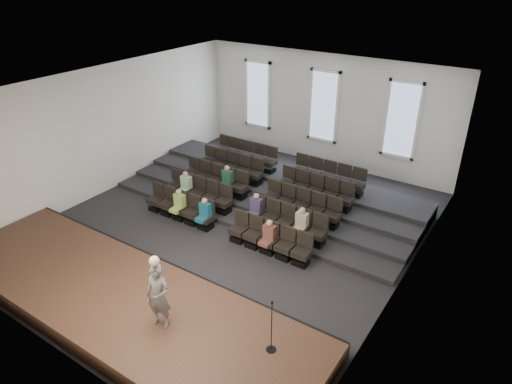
{
  "coord_description": "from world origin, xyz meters",
  "views": [
    {
      "loc": [
        8.44,
        -11.1,
        8.56
      ],
      "look_at": [
        0.7,
        0.5,
        1.38
      ],
      "focal_mm": 32.0,
      "sensor_mm": 36.0,
      "label": 1
    }
  ],
  "objects": [
    {
      "name": "windows",
      "position": [
        0.0,
        6.95,
        2.7
      ],
      "size": [
        8.44,
        0.1,
        3.24
      ],
      "color": "white",
      "rests_on": "wall_back"
    },
    {
      "name": "seating_rows",
      "position": [
        -0.0,
        1.54,
        0.68
      ],
      "size": [
        6.8,
        4.7,
        1.67
      ],
      "color": "black",
      "rests_on": "ground"
    },
    {
      "name": "stage_lip",
      "position": [
        0.0,
        -3.33,
        0.25
      ],
      "size": [
        11.8,
        0.06,
        0.52
      ],
      "primitive_type": "cube",
      "color": "black",
      "rests_on": "ground"
    },
    {
      "name": "wall_left",
      "position": [
        -6.02,
        0.0,
        2.5
      ],
      "size": [
        0.04,
        14.0,
        5.0
      ],
      "primitive_type": "cube",
      "color": "silver",
      "rests_on": "ground"
    },
    {
      "name": "stage",
      "position": [
        0.0,
        -5.1,
        0.25
      ],
      "size": [
        11.8,
        3.6,
        0.5
      ],
      "primitive_type": "cube",
      "color": "#3D291A",
      "rests_on": "ground"
    },
    {
      "name": "mic_stand",
      "position": [
        4.46,
        -4.51,
        0.93
      ],
      "size": [
        0.24,
        0.24,
        1.44
      ],
      "color": "black",
      "rests_on": "stage"
    },
    {
      "name": "ceiling",
      "position": [
        0.0,
        0.0,
        5.01
      ],
      "size": [
        12.0,
        14.0,
        0.02
      ],
      "primitive_type": "cube",
      "color": "white",
      "rests_on": "ground"
    },
    {
      "name": "audience",
      "position": [
        -0.19,
        0.15,
        0.79
      ],
      "size": [
        5.45,
        2.64,
        1.1
      ],
      "color": "#94C04D",
      "rests_on": "seating_rows"
    },
    {
      "name": "wall_front",
      "position": [
        0.0,
        -7.02,
        2.5
      ],
      "size": [
        12.0,
        0.04,
        5.0
      ],
      "primitive_type": "cube",
      "color": "silver",
      "rests_on": "ground"
    },
    {
      "name": "wall_back",
      "position": [
        0.0,
        7.02,
        2.5
      ],
      "size": [
        12.0,
        0.04,
        5.0
      ],
      "primitive_type": "cube",
      "color": "silver",
      "rests_on": "ground"
    },
    {
      "name": "ground",
      "position": [
        0.0,
        0.0,
        0.0
      ],
      "size": [
        14.0,
        14.0,
        0.0
      ],
      "primitive_type": "plane",
      "color": "black",
      "rests_on": "ground"
    },
    {
      "name": "wall_right",
      "position": [
        6.02,
        0.0,
        2.5
      ],
      "size": [
        0.04,
        14.0,
        5.0
      ],
      "primitive_type": "cube",
      "color": "silver",
      "rests_on": "ground"
    },
    {
      "name": "speaker",
      "position": [
        1.76,
        -5.29,
        1.37
      ],
      "size": [
        0.72,
        0.56,
        1.73
      ],
      "primitive_type": "imported",
      "rotation": [
        0.0,
        0.0,
        0.26
      ],
      "color": "#565452",
      "rests_on": "stage"
    },
    {
      "name": "risers",
      "position": [
        0.0,
        3.17,
        0.2
      ],
      "size": [
        11.8,
        4.8,
        0.6
      ],
      "color": "black",
      "rests_on": "ground"
    }
  ]
}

